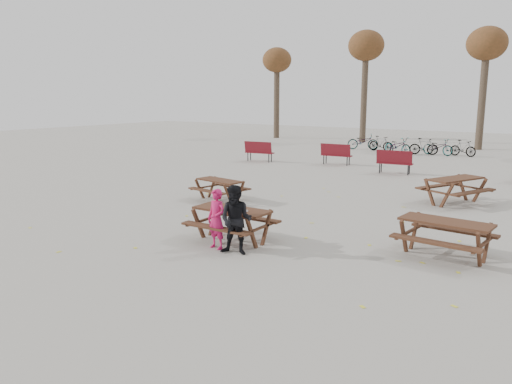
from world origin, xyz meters
The scene contains 14 objects.
ground centered at (0.00, 0.00, 0.00)m, with size 80.00×80.00×0.00m, color gray.
main_picnic_table centered at (0.00, 0.00, 0.59)m, with size 1.80×1.45×0.78m.
food_tray centered at (0.39, -0.10, 0.79)m, with size 0.18×0.11×0.04m, color white.
bread_roll centered at (0.39, -0.10, 0.83)m, with size 0.14×0.06×0.05m, color tan.
soda_bottle centered at (-0.32, -0.23, 0.85)m, with size 0.07×0.07×0.17m.
child centered at (0.04, -0.62, 0.67)m, with size 0.49×0.32×1.33m, color #C61858.
adult centered at (0.63, -0.71, 0.74)m, with size 0.72×0.56×1.48m, color black.
picnic_table_east centered at (4.36, 1.52, 0.39)m, with size 1.81×1.46×0.78m, color #371F14, non-canonical shape.
picnic_table_north centered at (-3.00, 3.42, 0.34)m, with size 1.59×1.28×0.68m, color #371F14, non-canonical shape.
picnic_table_far centered at (3.35, 7.12, 0.41)m, with size 1.89×1.52×0.81m, color #371F14, non-canonical shape.
park_bench_row centered at (-1.43, 12.59, 0.52)m, with size 13.99×1.87×1.03m.
bicycle_row centered at (-2.24, 20.00, 0.47)m, with size 7.74×2.89×0.99m.
tree_row centered at (0.90, 25.15, 6.19)m, with size 32.17×3.52×8.26m.
fallen_leaves centered at (0.50, 2.50, 0.00)m, with size 11.00×11.00×0.01m, color yellow, non-canonical shape.
Camera 1 is at (6.61, -8.95, 3.32)m, focal length 35.00 mm.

